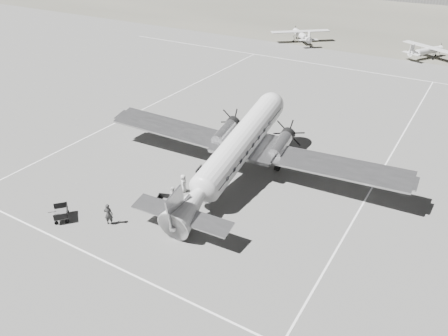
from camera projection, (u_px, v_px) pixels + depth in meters
ground at (226, 180)px, 40.57m from camera, size 260.00×260.00×0.00m
taxi_line_near at (122, 270)px, 30.15m from camera, size 60.00×0.15×0.01m
taxi_line_right at (354, 220)px, 35.18m from camera, size 0.15×80.00×0.01m
taxi_line_left at (146, 108)px, 56.07m from camera, size 0.15×60.00×0.01m
taxi_line_horizon at (353, 70)px, 70.30m from camera, size 90.00×0.15×0.01m
grass_infield at (417, 14)px, 111.20m from camera, size 260.00×90.00×0.01m
dc3_airliner at (235, 152)px, 39.21m from camera, size 31.54×22.71×5.81m
light_plane_left at (301, 36)px, 85.24m from camera, size 15.09×14.84×2.43m
light_plane_right at (427, 52)px, 75.54m from camera, size 13.52×12.79×2.21m
baggage_cart_near at (167, 201)px, 36.70m from camera, size 1.91×1.63×0.91m
baggage_cart_far at (61, 214)px, 35.06m from camera, size 2.20×2.15×1.02m
ground_crew at (108, 214)px, 34.27m from camera, size 0.81×0.73×1.87m
ramp_agent at (174, 195)px, 36.78m from camera, size 0.65×0.83×1.68m
passenger at (183, 183)px, 38.42m from camera, size 0.83×0.98×1.71m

